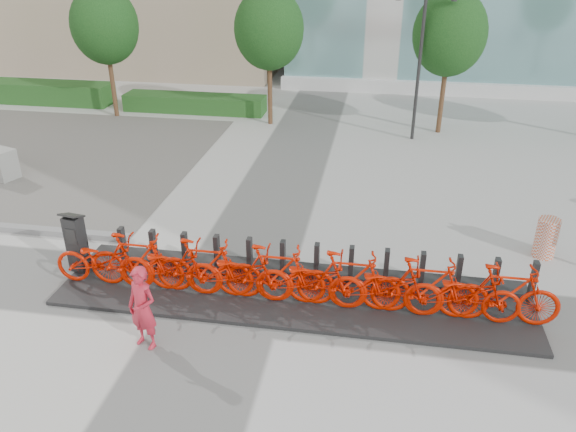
% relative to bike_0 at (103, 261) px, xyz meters
% --- Properties ---
extents(ground, '(120.00, 120.00, 0.00)m').
position_rel_bike_0_xyz_m(ground, '(2.60, 0.05, -0.63)').
color(ground, '#ACACAC').
extents(hedge_a, '(10.00, 1.40, 0.90)m').
position_rel_bike_0_xyz_m(hedge_a, '(-11.40, 13.55, -0.18)').
color(hedge_a, '#1F491F').
rests_on(hedge_a, ground).
extents(hedge_b, '(6.00, 1.20, 0.70)m').
position_rel_bike_0_xyz_m(hedge_b, '(-2.40, 13.25, -0.28)').
color(hedge_b, '#1F491F').
rests_on(hedge_b, ground).
extents(tree_0, '(2.60, 2.60, 5.10)m').
position_rel_bike_0_xyz_m(tree_0, '(-5.40, 12.05, 2.96)').
color(tree_0, brown).
rests_on(tree_0, ground).
extents(tree_1, '(2.60, 2.60, 5.10)m').
position_rel_bike_0_xyz_m(tree_1, '(1.10, 12.05, 2.96)').
color(tree_1, brown).
rests_on(tree_1, ground).
extents(tree_2, '(2.60, 2.60, 5.10)m').
position_rel_bike_0_xyz_m(tree_2, '(7.60, 12.05, 2.96)').
color(tree_2, brown).
rests_on(tree_2, ground).
extents(streetlamp, '(2.00, 0.20, 5.00)m').
position_rel_bike_0_xyz_m(streetlamp, '(6.60, 11.05, 2.50)').
color(streetlamp, black).
rests_on(streetlamp, ground).
extents(dock_pad, '(9.60, 2.40, 0.08)m').
position_rel_bike_0_xyz_m(dock_pad, '(3.90, 0.35, -0.59)').
color(dock_pad, black).
rests_on(dock_pad, ground).
extents(dock_rail_posts, '(8.74, 0.50, 0.85)m').
position_rel_bike_0_xyz_m(dock_rail_posts, '(4.32, 0.82, -0.12)').
color(dock_rail_posts, black).
rests_on(dock_rail_posts, dock_pad).
extents(bike_0, '(2.09, 0.73, 1.10)m').
position_rel_bike_0_xyz_m(bike_0, '(0.00, 0.00, 0.00)').
color(bike_0, '#C61600').
rests_on(bike_0, dock_pad).
extents(bike_1, '(2.03, 0.57, 1.22)m').
position_rel_bike_0_xyz_m(bike_1, '(0.72, 0.00, 0.06)').
color(bike_1, '#C61600').
rests_on(bike_1, dock_pad).
extents(bike_2, '(2.09, 0.73, 1.10)m').
position_rel_bike_0_xyz_m(bike_2, '(1.44, 0.00, 0.00)').
color(bike_2, '#C61600').
rests_on(bike_2, dock_pad).
extents(bike_3, '(2.03, 0.57, 1.22)m').
position_rel_bike_0_xyz_m(bike_3, '(2.16, 0.00, 0.06)').
color(bike_3, '#C61600').
rests_on(bike_3, dock_pad).
extents(bike_4, '(2.09, 0.73, 1.10)m').
position_rel_bike_0_xyz_m(bike_4, '(2.88, 0.00, 0.00)').
color(bike_4, '#C61600').
rests_on(bike_4, dock_pad).
extents(bike_5, '(2.03, 0.57, 1.22)m').
position_rel_bike_0_xyz_m(bike_5, '(3.60, 0.00, 0.06)').
color(bike_5, '#C61600').
rests_on(bike_5, dock_pad).
extents(bike_6, '(2.09, 0.73, 1.10)m').
position_rel_bike_0_xyz_m(bike_6, '(4.32, 0.00, 0.00)').
color(bike_6, '#C61600').
rests_on(bike_6, dock_pad).
extents(bike_7, '(2.03, 0.57, 1.22)m').
position_rel_bike_0_xyz_m(bike_7, '(5.04, 0.00, 0.06)').
color(bike_7, '#C61600').
rests_on(bike_7, dock_pad).
extents(bike_8, '(2.09, 0.73, 1.10)m').
position_rel_bike_0_xyz_m(bike_8, '(5.76, 0.00, 0.00)').
color(bike_8, '#C61600').
rests_on(bike_8, dock_pad).
extents(bike_9, '(2.03, 0.57, 1.22)m').
position_rel_bike_0_xyz_m(bike_9, '(6.48, 0.00, 0.06)').
color(bike_9, '#C61600').
rests_on(bike_9, dock_pad).
extents(bike_10, '(2.09, 0.73, 1.10)m').
position_rel_bike_0_xyz_m(bike_10, '(7.20, 0.00, 0.00)').
color(bike_10, '#C61600').
rests_on(bike_10, dock_pad).
extents(bike_11, '(2.03, 0.57, 1.22)m').
position_rel_bike_0_xyz_m(bike_11, '(7.92, 0.00, 0.06)').
color(bike_11, '#C61600').
rests_on(bike_11, dock_pad).
extents(kiosk, '(0.48, 0.42, 1.39)m').
position_rel_bike_0_xyz_m(kiosk, '(-0.81, 0.43, 0.12)').
color(kiosk, black).
rests_on(kiosk, dock_pad).
extents(worker_red, '(0.67, 0.55, 1.59)m').
position_rel_bike_0_xyz_m(worker_red, '(1.57, -1.66, 0.17)').
color(worker_red, red).
rests_on(worker_red, ground).
extents(construction_barrel, '(0.63, 0.63, 0.94)m').
position_rel_bike_0_xyz_m(construction_barrel, '(9.34, 2.89, -0.16)').
color(construction_barrel, '#E25022').
rests_on(construction_barrel, ground).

